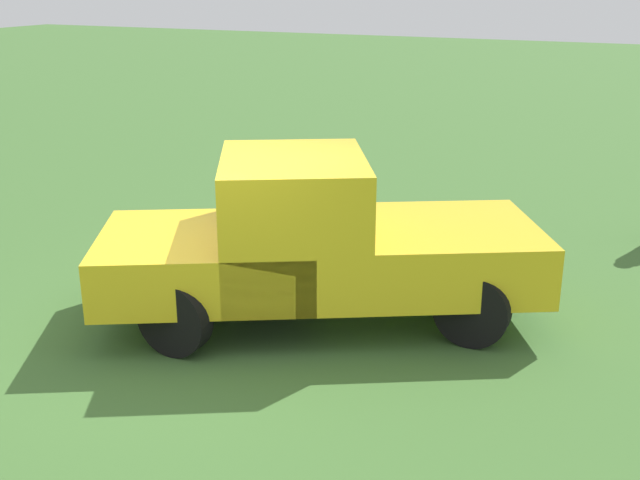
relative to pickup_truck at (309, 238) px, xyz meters
name	(u,v)px	position (x,y,z in m)	size (l,w,h in m)	color
ground_plane	(213,341)	(-0.65, -0.93, -0.93)	(80.00, 80.00, 0.00)	#3D662D
pickup_truck	(309,238)	(0.00, 0.00, 0.00)	(4.93, 3.83, 1.80)	black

